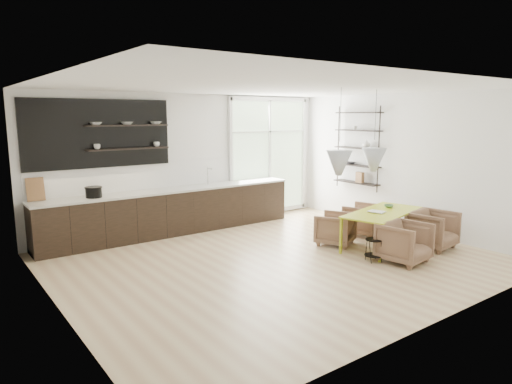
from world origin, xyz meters
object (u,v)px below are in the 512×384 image
at_px(armchair_front_right, 433,230).
at_px(wire_stool, 374,247).
at_px(dining_table, 383,214).
at_px(armchair_front_left, 404,242).
at_px(armchair_back_left, 335,229).
at_px(armchair_back_right, 363,219).

bearing_deg(armchair_front_right, wire_stool, 168.55).
relative_size(dining_table, wire_stool, 5.11).
relative_size(dining_table, armchair_front_left, 2.66).
relative_size(armchair_back_left, armchair_back_right, 0.96).
height_order(armchair_back_left, armchair_front_left, armchair_front_left).
xyz_separation_m(armchair_back_left, armchair_back_right, (1.00, 0.17, 0.01)).
distance_m(armchair_back_right, wire_stool, 1.78).
distance_m(armchair_back_right, armchair_front_right, 1.44).
xyz_separation_m(dining_table, wire_stool, (-0.83, -0.49, -0.38)).
xyz_separation_m(armchair_back_left, armchair_front_right, (1.29, -1.24, 0.04)).
xyz_separation_m(armchair_back_left, wire_stool, (-0.23, -1.12, -0.05)).
distance_m(armchair_back_left, armchair_front_right, 1.79).
relative_size(armchair_back_right, wire_stool, 1.80).
bearing_deg(armchair_front_right, dining_table, 131.64).
bearing_deg(armchair_front_right, armchair_back_left, 129.21).
bearing_deg(armchair_back_right, armchair_back_left, -7.73).
height_order(armchair_front_left, armchair_front_right, armchair_front_right).
bearing_deg(dining_table, wire_stool, -163.30).
distance_m(armchair_back_left, armchair_back_right, 1.02).
bearing_deg(armchair_front_left, dining_table, 54.54).
height_order(armchair_back_left, armchair_back_right, armchair_back_right).
bearing_deg(wire_stool, armchair_back_left, 78.37).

